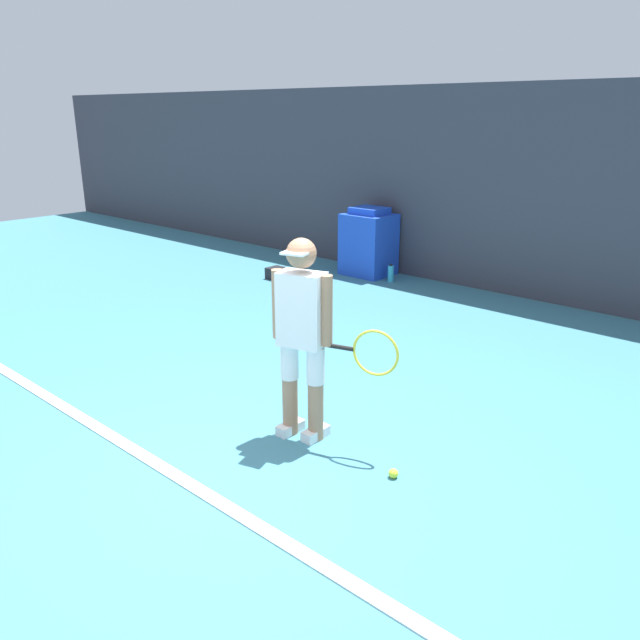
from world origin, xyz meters
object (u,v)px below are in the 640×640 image
object	(u,v)px
equipment_bag	(285,275)
water_bottle	(391,273)
tennis_player	(304,332)
tennis_ball	(393,473)
covered_chair	(369,243)

from	to	relation	value
equipment_bag	water_bottle	size ratio (longest dim) A/B	2.33
tennis_player	tennis_ball	world-z (taller)	tennis_player
tennis_ball	water_bottle	size ratio (longest dim) A/B	0.26
tennis_ball	covered_chair	size ratio (longest dim) A/B	0.07
covered_chair	equipment_bag	xyz separation A→B (m)	(-0.68, -1.14, -0.41)
covered_chair	water_bottle	bearing A→B (deg)	-13.80
tennis_ball	tennis_player	bearing A→B (deg)	178.26
tennis_player	equipment_bag	xyz separation A→B (m)	(-3.43, 3.25, -0.78)
water_bottle	equipment_bag	bearing A→B (deg)	-139.94
tennis_ball	water_bottle	world-z (taller)	water_bottle
tennis_ball	covered_chair	distance (m)	5.72
tennis_player	tennis_ball	size ratio (longest dim) A/B	22.95
covered_chair	tennis_ball	bearing A→B (deg)	-50.78
covered_chair	equipment_bag	world-z (taller)	covered_chair
tennis_player	covered_chair	xyz separation A→B (m)	(-2.74, 4.39, -0.37)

